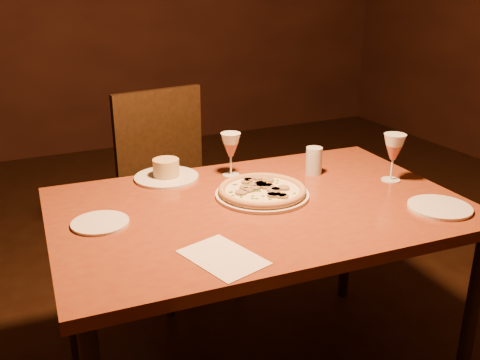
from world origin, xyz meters
name	(u,v)px	position (x,y,z in m)	size (l,w,h in m)	color
dining_table	(259,222)	(-0.01, 0.18, 0.68)	(1.44, 0.97, 0.74)	brown
chair_far	(174,180)	(-0.03, 1.04, 0.55)	(0.54, 0.54, 0.97)	black
pizza_plate	(262,191)	(0.03, 0.24, 0.76)	(0.33, 0.33, 0.04)	silver
ramekin_saucer	(166,173)	(-0.22, 0.56, 0.77)	(0.25, 0.25, 0.08)	silver
wine_glass_far	(231,155)	(0.02, 0.49, 0.83)	(0.08, 0.08, 0.17)	#AC5E47
wine_glass_right	(393,158)	(0.54, 0.17, 0.83)	(0.08, 0.08, 0.18)	#AC5E47
water_tumbler	(314,161)	(0.32, 0.36, 0.80)	(0.06, 0.06, 0.11)	silver
side_plate_left	(100,223)	(-0.54, 0.26, 0.75)	(0.18, 0.18, 0.01)	silver
side_plate_near	(440,207)	(0.51, -0.12, 0.75)	(0.21, 0.21, 0.01)	silver
menu_card	(223,257)	(-0.28, -0.11, 0.74)	(0.16, 0.23, 0.00)	silver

